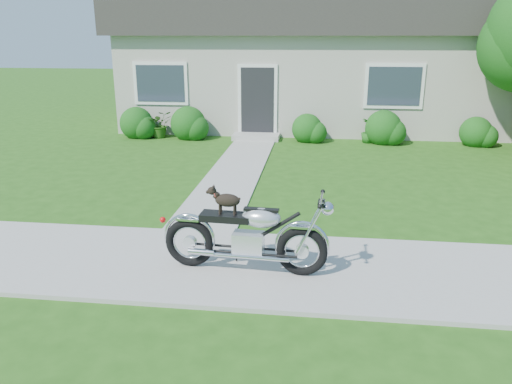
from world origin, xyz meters
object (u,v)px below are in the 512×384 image
house (310,61)px  potted_plant_left (160,124)px  motorcycle_with_dog (248,235)px  potted_plant_right (368,131)px

house → potted_plant_left: (-4.46, -3.44, -1.75)m
potted_plant_left → motorcycle_with_dog: motorcycle_with_dog is taller
house → motorcycle_with_dog: (-0.51, -12.20, -1.62)m
house → potted_plant_right: bearing=-62.3°
potted_plant_right → house: bearing=117.7°
house → potted_plant_left: 5.90m
house → motorcycle_with_dog: 12.32m
potted_plant_left → potted_plant_right: potted_plant_left is taller
potted_plant_left → potted_plant_right: size_ratio=1.14×
potted_plant_left → potted_plant_right: (6.27, 0.00, -0.05)m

